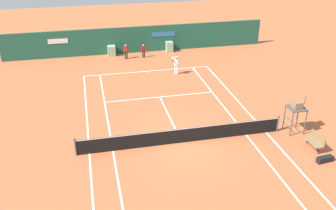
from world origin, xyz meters
TOP-DOWN VIEW (x-y plane):
  - ground_plane at (-0.00, 0.58)m, footprint 80.00×80.00m
  - tennis_net at (0.00, 0.00)m, footprint 12.10×0.10m
  - sponsor_back_wall at (-0.00, 16.97)m, footprint 25.00×1.02m
  - umpire_chair at (6.97, -0.24)m, footprint 1.00×1.00m
  - player_bench at (7.15, -2.22)m, footprint 0.54×1.32m
  - equipment_bag at (7.06, -3.53)m, footprint 1.06×0.40m
  - player_on_baseline at (2.22, 10.50)m, footprint 0.78×0.62m
  - ball_kid_centre_post at (-1.35, 15.25)m, footprint 0.45×0.23m
  - ball_kid_left_post at (0.27, 15.25)m, footprint 0.42×0.19m
  - tennis_ball_by_sideline at (-0.86, 3.72)m, footprint 0.07×0.07m
  - tennis_ball_near_service_line at (-0.08, 9.93)m, footprint 0.07×0.07m

SIDE VIEW (x-z plane):
  - ground_plane at x=0.00m, z-range 0.00..0.01m
  - tennis_ball_by_sideline at x=-0.86m, z-range 0.00..0.07m
  - tennis_ball_near_service_line at x=-0.08m, z-range 0.00..0.07m
  - equipment_bag at x=7.06m, z-range 0.00..0.32m
  - player_bench at x=7.15m, z-range 0.07..0.95m
  - tennis_net at x=0.00m, z-range -0.02..1.05m
  - ball_kid_left_post at x=0.27m, z-range 0.10..1.37m
  - ball_kid_centre_post at x=-1.35m, z-range 0.10..1.47m
  - player_on_baseline at x=2.22m, z-range 0.04..1.80m
  - sponsor_back_wall at x=0.00m, z-range -0.04..2.45m
  - umpire_chair at x=6.97m, z-range 0.42..2.85m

